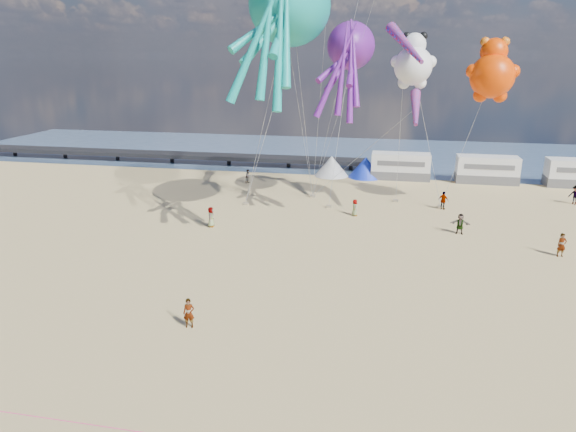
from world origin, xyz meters
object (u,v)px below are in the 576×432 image
object	(u,v)px
tent_blue	(365,167)
kite_octopus_teal	(290,5)
sandbag_d	(396,201)
motorhome_0	(400,166)
tent_white	(332,166)
motorhome_1	(487,169)
beachgoer_2	(575,195)
standing_person	(189,313)
beachgoer_0	(211,217)
sandbag_b	(329,206)
kite_teddy_orange	(492,76)
beachgoer_1	(248,176)
windsock_right	(416,108)
kite_panda	(413,66)
sandbag_a	(246,204)
sandbag_e	(313,196)
beachgoer_4	(460,224)
beachgoer_6	(355,208)
beachgoer_3	(443,201)
windsock_left	(298,24)
kite_octopus_purple	(351,46)
sandbag_c	(440,206)
beachgoer_5	(562,245)
windsock_mid	(406,44)

from	to	relation	value
tent_blue	kite_octopus_teal	distance (m)	25.04
tent_blue	sandbag_d	size ratio (longest dim) A/B	8.00
motorhome_0	tent_white	bearing A→B (deg)	180.00
motorhome_1	beachgoer_2	bearing A→B (deg)	-48.30
standing_person	beachgoer_0	xyz separation A→B (m)	(-4.47, 16.12, 0.04)
motorhome_0	beachgoer_0	world-z (taller)	motorhome_0
standing_person	sandbag_b	size ratio (longest dim) A/B	3.24
tent_blue	kite_teddy_orange	world-z (taller)	kite_teddy_orange
tent_blue	beachgoer_1	size ratio (longest dim) A/B	2.60
windsock_right	kite_teddy_orange	bearing A→B (deg)	25.11
sandbag_d	kite_octopus_teal	world-z (taller)	kite_octopus_teal
standing_person	kite_panda	distance (m)	29.48
sandbag_a	sandbag_e	distance (m)	7.14
beachgoer_4	sandbag_b	world-z (taller)	beachgoer_4
beachgoer_6	kite_teddy_orange	world-z (taller)	kite_teddy_orange
standing_person	beachgoer_4	distance (m)	24.10
beachgoer_0	beachgoer_1	xyz separation A→B (m)	(-1.11, 15.54, -0.08)
beachgoer_3	kite_octopus_teal	xyz separation A→B (m)	(-13.28, -6.31, 16.53)
motorhome_1	windsock_left	xyz separation A→B (m)	(-19.42, -12.48, 14.88)
motorhome_0	sandbag_a	world-z (taller)	motorhome_0
beachgoer_6	kite_octopus_purple	world-z (taller)	kite_octopus_purple
sandbag_c	kite_octopus_purple	bearing A→B (deg)	-175.29
windsock_left	kite_panda	bearing A→B (deg)	-1.02
beachgoer_4	kite_teddy_orange	distance (m)	13.38
beachgoer_0	beachgoer_6	bearing A→B (deg)	-67.76
beachgoer_0	kite_octopus_teal	world-z (taller)	kite_octopus_teal
standing_person	windsock_right	world-z (taller)	windsock_right
motorhome_0	motorhome_1	world-z (taller)	same
kite_panda	beachgoer_5	bearing A→B (deg)	-58.13
beachgoer_5	kite_octopus_purple	bearing A→B (deg)	137.01
beachgoer_4	windsock_left	xyz separation A→B (m)	(-14.45, 6.37, 15.54)
sandbag_a	kite_panda	distance (m)	19.60
kite_octopus_purple	kite_teddy_orange	bearing A→B (deg)	18.13
sandbag_e	tent_blue	bearing A→B (deg)	65.00
kite_octopus_teal	kite_octopus_purple	size ratio (longest dim) A/B	1.22
sandbag_c	windsock_left	world-z (taller)	windsock_left
tent_white	beachgoer_3	world-z (taller)	tent_white
beachgoer_5	windsock_mid	distance (m)	20.18
windsock_left	beachgoer_2	bearing A→B (deg)	10.68
sandbag_b	kite_panda	size ratio (longest dim) A/B	0.09
sandbag_d	beachgoer_5	bearing A→B (deg)	-47.06
beachgoer_2	sandbag_a	world-z (taller)	beachgoer_2
beachgoer_0	beachgoer_4	xyz separation A→B (m)	(20.17, 2.17, -0.02)
motorhome_0	beachgoer_5	xyz separation A→B (m)	(11.01, -22.53, -0.63)
tent_white	windsock_left	xyz separation A→B (m)	(-1.92, -12.48, 15.18)
beachgoer_4	kite_octopus_teal	distance (m)	21.68
sandbag_c	sandbag_d	xyz separation A→B (m)	(-4.15, 1.15, 0.00)
beachgoer_4	windsock_left	size ratio (longest dim) A/B	0.25
kite_panda	beachgoer_4	bearing A→B (deg)	-70.66
tent_blue	kite_octopus_purple	size ratio (longest dim) A/B	0.38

